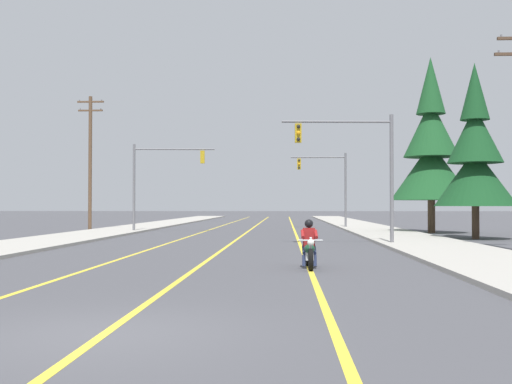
{
  "coord_description": "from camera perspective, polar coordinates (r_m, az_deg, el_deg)",
  "views": [
    {
      "loc": [
        2.69,
        -9.22,
        1.88
      ],
      "look_at": [
        1.37,
        19.98,
        2.5
      ],
      "focal_mm": 44.44,
      "sensor_mm": 36.0,
      "label": 1
    }
  ],
  "objects": [
    {
      "name": "conifer_tree_right_verge_far",
      "position": [
        45.2,
        15.48,
        3.49
      ],
      "size": [
        5.51,
        5.51,
        12.13
      ],
      "color": "#4C3828",
      "rests_on": "ground"
    },
    {
      "name": "motorcycle_with_rider",
      "position": [
        19.13,
        4.81,
        -5.1
      ],
      "size": [
        0.7,
        2.19,
        1.46
      ],
      "color": "black",
      "rests_on": "ground"
    },
    {
      "name": "sidewalk_kerb_right",
      "position": [
        49.7,
        10.31,
        -3.28
      ],
      "size": [
        4.4,
        110.0,
        0.14
      ],
      "primitive_type": "cube",
      "color": "#ADA89E",
      "rests_on": "ground"
    },
    {
      "name": "conifer_tree_right_verge_near",
      "position": [
        37.6,
        19.12,
        2.91
      ],
      "size": [
        4.5,
        4.5,
        9.91
      ],
      "color": "#423023",
      "rests_on": "ground"
    },
    {
      "name": "traffic_signal_near_left",
      "position": [
        45.14,
        -8.82,
        1.68
      ],
      "size": [
        5.74,
        0.67,
        6.2
      ],
      "color": "slate",
      "rests_on": "ground"
    },
    {
      "name": "ground_plane",
      "position": [
        9.79,
        -13.74,
        -12.27
      ],
      "size": [
        400.0,
        400.0,
        0.0
      ],
      "primitive_type": "plane",
      "color": "#47474C"
    },
    {
      "name": "traffic_signal_mid_right",
      "position": [
        52.44,
        6.66,
        1.19
      ],
      "size": [
        4.59,
        0.38,
        6.2
      ],
      "color": "slate",
      "rests_on": "ground"
    },
    {
      "name": "traffic_signal_near_right",
      "position": [
        30.39,
        9.3,
        3.03
      ],
      "size": [
        5.3,
        0.63,
        6.2
      ],
      "color": "slate",
      "rests_on": "ground"
    },
    {
      "name": "lane_stripe_center",
      "position": [
        54.32,
        -0.2,
        -3.2
      ],
      "size": [
        0.16,
        100.0,
        0.01
      ],
      "primitive_type": "cube",
      "color": "yellow",
      "rests_on": "ground"
    },
    {
      "name": "utility_pole_left_near",
      "position": [
        48.72,
        -14.7,
        2.9
      ],
      "size": [
        1.98,
        0.26,
        10.01
      ],
      "color": "brown",
      "rests_on": "ground"
    },
    {
      "name": "lane_stripe_right",
      "position": [
        54.26,
        3.37,
        -3.2
      ],
      "size": [
        0.16,
        100.0,
        0.01
      ],
      "primitive_type": "cube",
      "color": "yellow",
      "rests_on": "ground"
    },
    {
      "name": "sidewalk_kerb_left",
      "position": [
        50.7,
        -11.18,
        -3.24
      ],
      "size": [
        4.4,
        110.0,
        0.14
      ],
      "primitive_type": "cube",
      "color": "#ADA89E",
      "rests_on": "ground"
    },
    {
      "name": "lane_stripe_left",
      "position": [
        54.56,
        -3.49,
        -3.19
      ],
      "size": [
        0.16,
        100.0,
        0.01
      ],
      "primitive_type": "cube",
      "color": "yellow",
      "rests_on": "ground"
    }
  ]
}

